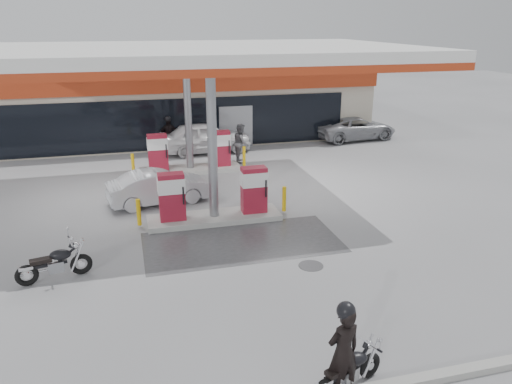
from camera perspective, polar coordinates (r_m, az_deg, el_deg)
The scene contains 16 objects.
ground at distance 15.37m, azimuth -3.42°, elevation -5.97°, with size 90.00×90.00×0.00m, color gray.
wet_patch at distance 15.46m, azimuth -1.60°, elevation -5.77°, with size 6.00×3.00×0.00m, color #4C4C4F.
drain_cover at distance 14.15m, azimuth 6.29°, elevation -8.37°, with size 0.70×0.70×0.01m, color #38383A.
store_building at distance 30.05m, azimuth -9.73°, elevation 10.25°, with size 22.00×8.22×4.00m.
canopy at distance 18.89m, azimuth -6.92°, elevation 15.24°, with size 16.00×10.02×5.51m.
pump_island_near at distance 16.91m, azimuth -4.84°, elevation -0.99°, with size 5.14×1.30×1.78m.
pump_island_far at distance 22.58m, azimuth -7.57°, elevation 4.09°, with size 5.14×1.30×1.78m.
main_motorcycle at distance 9.88m, azimuth 10.56°, elevation -19.50°, with size 1.66×0.84×0.89m.
biker_main at distance 9.46m, azimuth 9.94°, elevation -17.58°, with size 0.66×0.43×1.80m, color black.
parked_motorcycle at distance 14.20m, azimuth -21.96°, elevation -7.67°, with size 1.92×0.76×1.00m.
sedan_white at distance 25.80m, azimuth -5.82°, elevation 6.24°, with size 1.87×4.64×1.58m, color white.
attendant at distance 23.93m, azimuth -1.71°, elevation 5.63°, with size 0.90×0.70×1.85m, color slate.
hatchback_silver at distance 18.83m, azimuth -11.01°, elevation 0.55°, with size 1.31×3.77×1.24m, color #B4B6BC.
parked_car_left at distance 28.39m, azimuth -19.35°, elevation 5.89°, with size 1.47×3.62×1.05m, color #48100F.
parked_car_right at distance 29.21m, azimuth 11.28°, elevation 7.20°, with size 2.16×4.69×1.30m, color #9E9FA5.
biker_walking at distance 26.16m, azimuth -9.95°, elevation 6.43°, with size 1.04×0.43×1.77m, color black.
Camera 1 is at (-2.69, -13.66, 6.51)m, focal length 35.00 mm.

